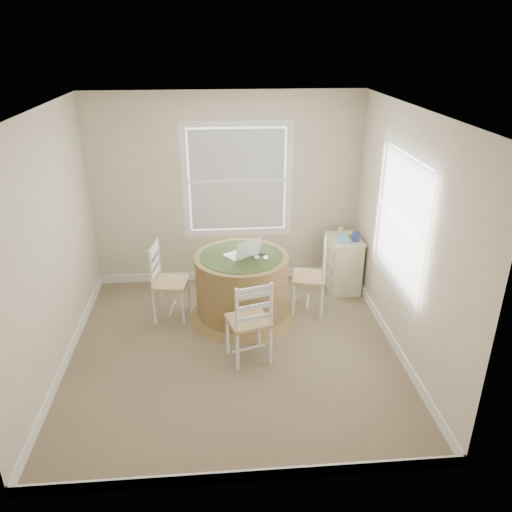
{
  "coord_description": "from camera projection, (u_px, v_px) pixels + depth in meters",
  "views": [
    {
      "loc": [
        -0.15,
        -4.65,
        3.24
      ],
      "look_at": [
        0.29,
        0.45,
        0.94
      ],
      "focal_mm": 35.0,
      "sensor_mm": 36.0,
      "label": 1
    }
  ],
  "objects": [
    {
      "name": "chair_right",
      "position": [
        309.0,
        277.0,
        6.18
      ],
      "size": [
        0.49,
        0.5,
        0.95
      ],
      "primitive_type": null,
      "rotation": [
        0.0,
        0.0,
        -1.81
      ],
      "color": "white",
      "rests_on": "ground"
    },
    {
      "name": "chair_left",
      "position": [
        171.0,
        282.0,
        6.04
      ],
      "size": [
        0.46,
        0.47,
        0.95
      ],
      "primitive_type": null,
      "rotation": [
        0.0,
        0.0,
        1.43
      ],
      "color": "white",
      "rests_on": "ground"
    },
    {
      "name": "chair_near",
      "position": [
        249.0,
        320.0,
        5.24
      ],
      "size": [
        0.51,
        0.5,
        0.95
      ],
      "primitive_type": null,
      "rotation": [
        0.0,
        0.0,
        3.41
      ],
      "color": "white",
      "rests_on": "ground"
    },
    {
      "name": "keys",
      "position": [
        262.0,
        254.0,
        5.95
      ],
      "size": [
        0.06,
        0.05,
        0.02
      ],
      "primitive_type": "cube",
      "rotation": [
        0.0,
        0.0,
        0.05
      ],
      "color": "black",
      "rests_on": "round_table"
    },
    {
      "name": "corner_chest",
      "position": [
        343.0,
        264.0,
        6.76
      ],
      "size": [
        0.44,
        0.58,
        0.75
      ],
      "rotation": [
        0.0,
        0.0,
        0.04
      ],
      "color": "beige",
      "rests_on": "ground"
    },
    {
      "name": "room",
      "position": [
        247.0,
        236.0,
        5.19
      ],
      "size": [
        3.64,
        3.64,
        2.64
      ],
      "color": "#79634D",
      "rests_on": "ground"
    },
    {
      "name": "cup_cream",
      "position": [
        341.0,
        231.0,
        6.73
      ],
      "size": [
        0.07,
        0.07,
        0.09
      ],
      "primitive_type": "cylinder",
      "color": "beige",
      "rests_on": "corner_chest"
    },
    {
      "name": "mouse",
      "position": [
        257.0,
        257.0,
        5.87
      ],
      "size": [
        0.07,
        0.11,
        0.04
      ],
      "primitive_type": "ellipsoid",
      "rotation": [
        0.0,
        0.0,
        0.05
      ],
      "color": "white",
      "rests_on": "round_table"
    },
    {
      "name": "box_yellow",
      "position": [
        349.0,
        235.0,
        6.63
      ],
      "size": [
        0.15,
        0.11,
        0.06
      ],
      "primitive_type": "cube",
      "rotation": [
        0.0,
        0.0,
        0.04
      ],
      "color": "#E3E651",
      "rests_on": "corner_chest"
    },
    {
      "name": "box_blue",
      "position": [
        355.0,
        237.0,
        6.5
      ],
      "size": [
        0.08,
        0.08,
        0.12
      ],
      "primitive_type": "cube",
      "rotation": [
        0.0,
        0.0,
        0.04
      ],
      "color": "navy",
      "rests_on": "corner_chest"
    },
    {
      "name": "laptop",
      "position": [
        243.0,
        253.0,
        5.91
      ],
      "size": [
        0.47,
        0.46,
        0.25
      ],
      "rotation": [
        0.0,
        0.0,
        3.73
      ],
      "color": "white",
      "rests_on": "round_table"
    },
    {
      "name": "tissue_box",
      "position": [
        343.0,
        239.0,
        6.46
      ],
      "size": [
        0.12,
        0.12,
        0.1
      ],
      "primitive_type": "cube",
      "rotation": [
        0.0,
        0.0,
        0.04
      ],
      "color": "#63ADE4",
      "rests_on": "corner_chest"
    },
    {
      "name": "phone",
      "position": [
        266.0,
        258.0,
        5.87
      ],
      "size": [
        0.05,
        0.09,
        0.02
      ],
      "primitive_type": "cube",
      "rotation": [
        0.0,
        0.0,
        0.05
      ],
      "color": "#B7BABF",
      "rests_on": "round_table"
    },
    {
      "name": "round_table",
      "position": [
        242.0,
        284.0,
        6.07
      ],
      "size": [
        1.32,
        1.32,
        0.82
      ],
      "rotation": [
        0.0,
        0.0,
        0.05
      ],
      "color": "olive",
      "rests_on": "ground"
    }
  ]
}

